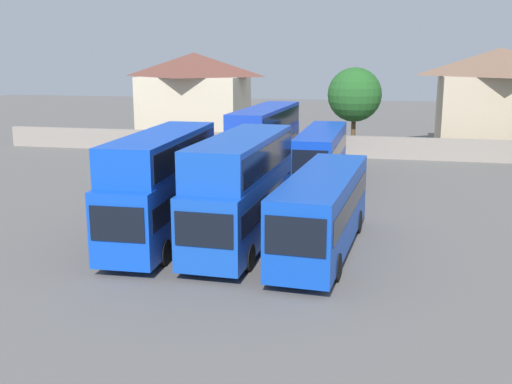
{
  "coord_description": "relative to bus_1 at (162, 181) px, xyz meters",
  "views": [
    {
      "loc": [
        6.29,
        -26.05,
        8.63
      ],
      "look_at": [
        0.0,
        3.0,
        1.85
      ],
      "focal_mm": 43.33,
      "sensor_mm": 36.0,
      "label": 1
    }
  ],
  "objects": [
    {
      "name": "ground",
      "position": [
        3.77,
        17.97,
        -2.82
      ],
      "size": [
        140.0,
        140.0,
        0.0
      ],
      "primitive_type": "plane",
      "color": "#605E5B"
    },
    {
      "name": "depot_boundary_wall",
      "position": [
        3.77,
        25.3,
        -1.92
      ],
      "size": [
        56.0,
        0.5,
        1.8
      ],
      "primitive_type": "cube",
      "color": "gray",
      "rests_on": "ground"
    },
    {
      "name": "bus_1",
      "position": [
        0.0,
        0.0,
        0.0
      ],
      "size": [
        2.8,
        10.31,
        5.02
      ],
      "rotation": [
        0.0,
        0.0,
        -1.54
      ],
      "color": "blue",
      "rests_on": "ground"
    },
    {
      "name": "bus_2",
      "position": [
        3.71,
        0.17,
        -0.03
      ],
      "size": [
        2.98,
        10.29,
        4.96
      ],
      "rotation": [
        0.0,
        0.0,
        -1.61
      ],
      "color": "blue",
      "rests_on": "ground"
    },
    {
      "name": "bus_3",
      "position": [
        7.4,
        -0.07,
        -0.83
      ],
      "size": [
        3.26,
        11.11,
        3.48
      ],
      "rotation": [
        0.0,
        0.0,
        -1.64
      ],
      "color": "blue",
      "rests_on": "ground"
    },
    {
      "name": "bus_4",
      "position": [
        1.69,
        15.49,
        -0.07
      ],
      "size": [
        3.1,
        11.96,
        4.88
      ],
      "rotation": [
        0.0,
        0.0,
        -1.62
      ],
      "color": "blue",
      "rests_on": "ground"
    },
    {
      "name": "bus_5",
      "position": [
        5.67,
        14.89,
        -0.82
      ],
      "size": [
        2.59,
        11.2,
        3.51
      ],
      "rotation": [
        0.0,
        0.0,
        -1.58
      ],
      "color": "blue",
      "rests_on": "ground"
    },
    {
      "name": "house_terrace_left",
      "position": [
        -8.91,
        32.82,
        1.53
      ],
      "size": [
        10.24,
        7.89,
        8.53
      ],
      "color": "beige",
      "rests_on": "ground"
    },
    {
      "name": "house_terrace_centre",
      "position": [
        19.27,
        31.98,
        1.76
      ],
      "size": [
        10.3,
        8.07,
        8.98
      ],
      "color": "#C6B293",
      "rests_on": "ground"
    },
    {
      "name": "tree_behind_wall",
      "position": [
        7.03,
        27.8,
        2.18
      ],
      "size": [
        4.62,
        4.62,
        7.33
      ],
      "color": "brown",
      "rests_on": "ground"
    }
  ]
}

